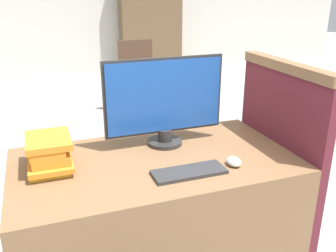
{
  "coord_description": "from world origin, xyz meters",
  "views": [
    {
      "loc": [
        -0.49,
        -1.17,
        1.55
      ],
      "look_at": [
        0.05,
        0.33,
        0.96
      ],
      "focal_mm": 40.0,
      "sensor_mm": 36.0,
      "label": 1
    }
  ],
  "objects_px": {
    "mouse": "(234,161)",
    "book_stack": "(49,153)",
    "keyboard": "(189,172)",
    "monitor": "(165,101)",
    "far_chair": "(138,75)"
  },
  "relations": [
    {
      "from": "monitor",
      "to": "far_chair",
      "type": "height_order",
      "value": "monitor"
    },
    {
      "from": "mouse",
      "to": "book_stack",
      "type": "relative_size",
      "value": 0.31
    },
    {
      "from": "far_chair",
      "to": "monitor",
      "type": "bearing_deg",
      "value": -96.97
    },
    {
      "from": "keyboard",
      "to": "mouse",
      "type": "relative_size",
      "value": 3.82
    },
    {
      "from": "mouse",
      "to": "keyboard",
      "type": "bearing_deg",
      "value": -178.77
    },
    {
      "from": "mouse",
      "to": "far_chair",
      "type": "height_order",
      "value": "far_chair"
    },
    {
      "from": "mouse",
      "to": "book_stack",
      "type": "bearing_deg",
      "value": 162.05
    },
    {
      "from": "keyboard",
      "to": "monitor",
      "type": "bearing_deg",
      "value": 88.22
    },
    {
      "from": "book_stack",
      "to": "far_chair",
      "type": "relative_size",
      "value": 0.29
    },
    {
      "from": "monitor",
      "to": "mouse",
      "type": "relative_size",
      "value": 7.26
    },
    {
      "from": "keyboard",
      "to": "far_chair",
      "type": "relative_size",
      "value": 0.35
    },
    {
      "from": "mouse",
      "to": "monitor",
      "type": "bearing_deg",
      "value": 121.65
    },
    {
      "from": "monitor",
      "to": "keyboard",
      "type": "bearing_deg",
      "value": -91.78
    },
    {
      "from": "keyboard",
      "to": "far_chair",
      "type": "distance_m",
      "value": 3.23
    },
    {
      "from": "keyboard",
      "to": "far_chair",
      "type": "xyz_separation_m",
      "value": [
        0.65,
        3.15,
        -0.28
      ]
    }
  ]
}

